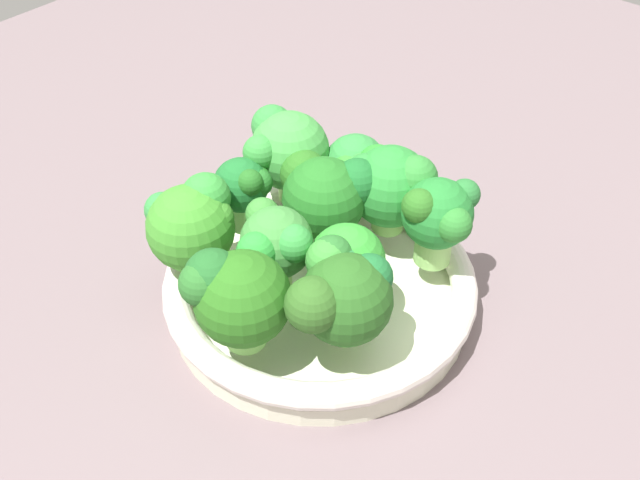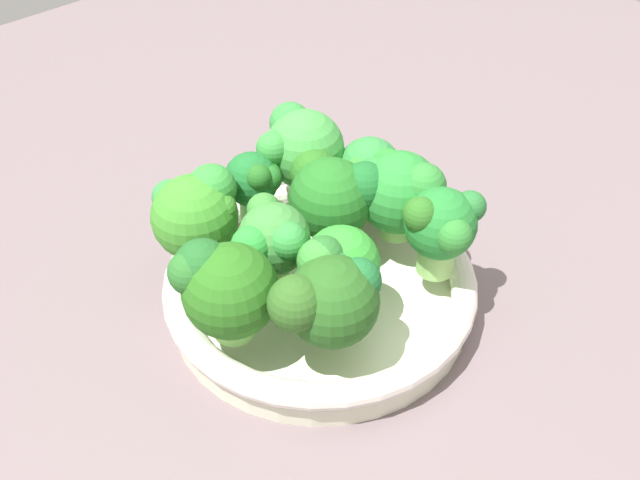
% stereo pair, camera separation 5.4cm
% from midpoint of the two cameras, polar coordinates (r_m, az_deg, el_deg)
% --- Properties ---
extents(ground_plane, '(1.30, 1.30, 0.03)m').
position_cam_midpoint_polar(ground_plane, '(0.59, 1.30, -5.88)').
color(ground_plane, '#6D5D61').
extents(bowl, '(0.23, 0.23, 0.04)m').
position_cam_midpoint_polar(bowl, '(0.57, -2.70, -3.69)').
color(bowl, silver).
rests_on(bowl, ground_plane).
extents(broccoli_floret_0, '(0.07, 0.07, 0.08)m').
position_cam_midpoint_polar(broccoli_floret_0, '(0.60, -5.13, 6.65)').
color(broccoli_floret_0, '#92D065').
rests_on(broccoli_floret_0, bowl).
extents(broccoli_floret_1, '(0.06, 0.06, 0.07)m').
position_cam_midpoint_polar(broccoli_floret_1, '(0.54, 6.00, 1.67)').
color(broccoli_floret_1, '#94CD6D').
rests_on(broccoli_floret_1, bowl).
extents(broccoli_floret_2, '(0.07, 0.06, 0.07)m').
position_cam_midpoint_polar(broccoli_floret_2, '(0.57, 2.49, 4.10)').
color(broccoli_floret_2, '#78B155').
rests_on(broccoli_floret_2, bowl).
extents(broccoli_floret_3, '(0.04, 0.04, 0.06)m').
position_cam_midpoint_polar(broccoli_floret_3, '(0.58, -8.32, 3.78)').
color(broccoli_floret_3, '#8FD170').
rests_on(broccoli_floret_3, bowl).
extents(broccoli_floret_4, '(0.06, 0.05, 0.06)m').
position_cam_midpoint_polar(broccoli_floret_4, '(0.60, 0.15, 5.22)').
color(broccoli_floret_4, '#85BA4E').
rests_on(broccoli_floret_4, bowl).
extents(broccoli_floret_5, '(0.05, 0.06, 0.06)m').
position_cam_midpoint_polar(broccoli_floret_5, '(0.51, -1.40, -1.74)').
color(broccoli_floret_5, '#90CB64').
rests_on(broccoli_floret_5, bowl).
extents(broccoli_floret_6, '(0.06, 0.08, 0.07)m').
position_cam_midpoint_polar(broccoli_floret_6, '(0.49, -1.47, -4.31)').
color(broccoli_floret_6, '#8FCF59').
rests_on(broccoli_floret_6, bowl).
extents(broccoli_floret_7, '(0.06, 0.06, 0.07)m').
position_cam_midpoint_polar(broccoli_floret_7, '(0.52, -6.34, -0.37)').
color(broccoli_floret_7, '#9CCF70').
rests_on(broccoli_floret_7, bowl).
extents(broccoli_floret_8, '(0.08, 0.07, 0.07)m').
position_cam_midpoint_polar(broccoli_floret_8, '(0.57, -2.32, 3.42)').
color(broccoli_floret_8, '#8DC862').
rests_on(broccoli_floret_8, bowl).
extents(broccoli_floret_9, '(0.07, 0.06, 0.07)m').
position_cam_midpoint_polar(broccoli_floret_9, '(0.49, -9.47, -4.26)').
color(broccoli_floret_9, '#83C95F').
rests_on(broccoli_floret_9, bowl).
extents(broccoli_floret_10, '(0.07, 0.07, 0.07)m').
position_cam_midpoint_polar(broccoli_floret_10, '(0.55, -12.23, 1.11)').
color(broccoli_floret_10, '#80BA60').
rests_on(broccoli_floret_10, bowl).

